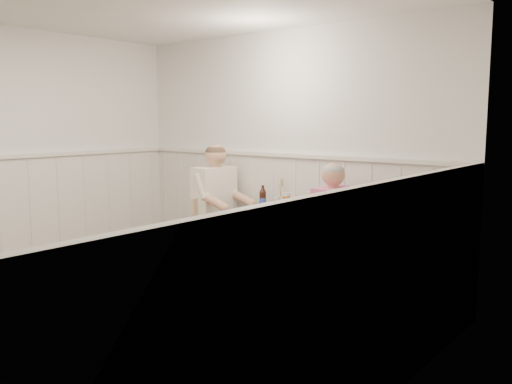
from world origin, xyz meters
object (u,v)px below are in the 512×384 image
(chair_right, at_px, (335,258))
(man_in_pink, at_px, (331,244))
(diner_cream, at_px, (217,220))
(grass_vase, at_px, (280,195))
(beer_bottle, at_px, (263,199))
(dining_table, at_px, (269,225))
(chair_left, at_px, (213,233))

(chair_right, height_order, man_in_pink, man_in_pink)
(man_in_pink, xyz_separation_m, diner_cream, (-1.45, 0.02, 0.05))
(chair_right, relative_size, grass_vase, 2.31)
(diner_cream, bearing_deg, beer_bottle, 18.86)
(grass_vase, bearing_deg, diner_cream, -158.19)
(dining_table, relative_size, beer_bottle, 3.68)
(chair_right, xyz_separation_m, diner_cream, (-1.52, 0.06, 0.17))
(dining_table, height_order, man_in_pink, man_in_pink)
(dining_table, relative_size, diner_cream, 0.65)
(dining_table, distance_m, man_in_pink, 0.71)
(diner_cream, bearing_deg, man_in_pink, -0.69)
(beer_bottle, relative_size, grass_vase, 0.73)
(dining_table, height_order, diner_cream, diner_cream)
(chair_right, xyz_separation_m, grass_vase, (-0.87, 0.32, 0.47))
(chair_left, distance_m, man_in_pink, 1.45)
(chair_right, height_order, diner_cream, diner_cream)
(man_in_pink, xyz_separation_m, grass_vase, (-0.79, 0.28, 0.35))
(dining_table, xyz_separation_m, chair_right, (0.77, -0.01, -0.21))
(chair_left, bearing_deg, diner_cream, 91.31)
(man_in_pink, relative_size, grass_vase, 3.77)
(chair_left, bearing_deg, beer_bottle, 26.07)
(dining_table, height_order, grass_vase, grass_vase)
(dining_table, height_order, chair_left, chair_left)
(man_in_pink, relative_size, beer_bottle, 5.18)
(chair_right, xyz_separation_m, man_in_pink, (-0.07, 0.04, 0.12))
(grass_vase, bearing_deg, chair_right, -20.39)
(dining_table, distance_m, chair_right, 0.80)
(beer_bottle, bearing_deg, dining_table, -41.25)
(man_in_pink, bearing_deg, diner_cream, 179.31)
(grass_vase, bearing_deg, dining_table, -72.98)
(beer_bottle, distance_m, grass_vase, 0.18)
(man_in_pink, height_order, diner_cream, diner_cream)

